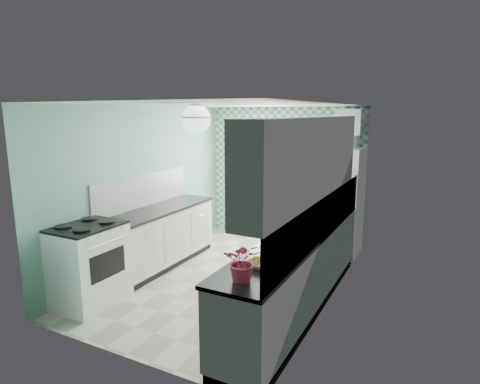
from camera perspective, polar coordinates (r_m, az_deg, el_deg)
The scene contains 26 objects.
floor at distance 6.07m, azimuth -1.53°, elevation -12.13°, with size 3.00×4.40×0.02m, color beige.
ceiling at distance 5.57m, azimuth -1.67°, elevation 12.41°, with size 3.00×4.40×0.02m, color white.
wall_back at distance 7.67m, azimuth 6.36°, elevation 2.59°, with size 3.00×0.02×2.50m, color #6FA593.
wall_front at distance 3.95m, azimuth -17.25°, elevation -6.16°, with size 3.00×0.02×2.50m, color #6FA593.
wall_left at distance 6.53m, azimuth -13.30°, elevation 0.84°, with size 0.02×4.40×2.50m, color #6FA593.
wall_right at distance 5.15m, azimuth 13.32°, elevation -1.94°, with size 0.02×4.40×2.50m, color #6FA593.
accent_wall at distance 7.65m, azimuth 6.30°, elevation 2.57°, with size 3.00×0.01×2.50m, color #4AA280.
window at distance 7.71m, azimuth 3.84°, elevation 4.93°, with size 1.04×0.05×1.44m.
backsplash_right at distance 4.79m, azimuth 11.87°, elevation -3.54°, with size 0.02×3.60×0.51m, color white.
backsplash_left at distance 6.47m, azimuth -13.55°, elevation 0.24°, with size 0.02×2.15×0.51m, color white.
upper_cabinets_right at distance 4.51m, azimuth 9.68°, elevation 4.76°, with size 0.33×3.20×0.90m, color white.
upper_cabinet_fridge at distance 6.85m, azimuth 15.74°, elevation 9.61°, with size 0.40×0.74×0.40m, color white.
ceiling_light at distance 4.88m, azimuth -6.25°, elevation 10.31°, with size 0.34×0.34×0.35m.
base_cabinets_right at distance 5.11m, azimuth 8.35°, elevation -11.30°, with size 0.60×3.60×0.90m, color white.
countertop_right at distance 4.95m, azimuth 8.34°, elevation -6.24°, with size 0.63×3.60×0.04m, color black.
base_cabinets_left at distance 6.48m, azimuth -11.30°, elevation -6.47°, with size 0.60×2.15×0.90m, color white.
countertop_left at distance 6.34m, azimuth -11.36°, elevation -2.44°, with size 0.63×2.15×0.04m, color black.
fridge at distance 7.03m, azimuth 13.61°, elevation -1.26°, with size 0.79×0.78×1.82m.
stove at distance 5.47m, azimuth -20.73°, elevation -9.47°, with size 0.67×0.84×1.02m.
sink at distance 5.67m, azimuth 11.13°, elevation -3.95°, with size 0.49×0.41×0.53m.
rug at distance 6.66m, azimuth 3.37°, elevation -9.80°, with size 0.78×1.11×0.02m, color maroon.
dish_towel at distance 6.30m, azimuth 9.35°, elevation -6.63°, with size 0.02×0.27×0.41m, color #59B1AC.
fruit_bowl at distance 3.90m, azimuth 2.96°, elevation -10.20°, with size 0.25×0.25×0.06m, color white.
potted_plant at distance 3.54m, azimuth 0.49°, elevation -9.86°, with size 0.33×0.29×0.37m, color #B00408.
soap_bottle at distance 6.11m, azimuth 12.93°, elevation -1.78°, with size 0.10×0.10×0.22m, color silver.
microwave at distance 6.89m, azimuth 14.03°, elevation 7.45°, with size 0.57×0.39×0.32m, color white.
Camera 1 is at (2.68, -4.88, 2.40)m, focal length 30.00 mm.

